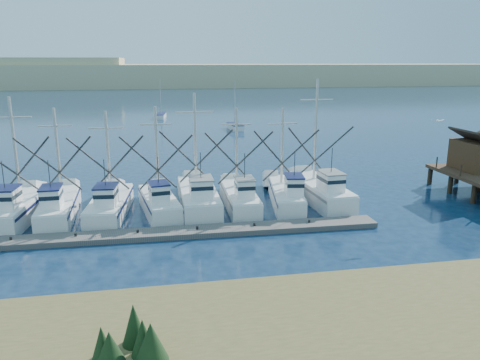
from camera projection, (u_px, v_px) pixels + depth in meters
ground at (288, 262)px, 27.66m from camera, size 500.00×500.00×0.00m
floating_dock at (183, 232)px, 31.94m from camera, size 27.63×2.32×0.37m
dune_ridge at (166, 75)px, 226.41m from camera, size 360.00×60.00×10.00m
trawler_fleet at (181, 200)px, 36.75m from camera, size 27.04×9.38×10.12m
sailboat_near at (235, 127)px, 81.14m from camera, size 2.19×5.35×8.10m
sailboat_far at (161, 116)px, 97.37m from camera, size 2.28×5.94×8.10m
flying_gull at (438, 121)px, 34.44m from camera, size 1.04×0.19×0.19m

